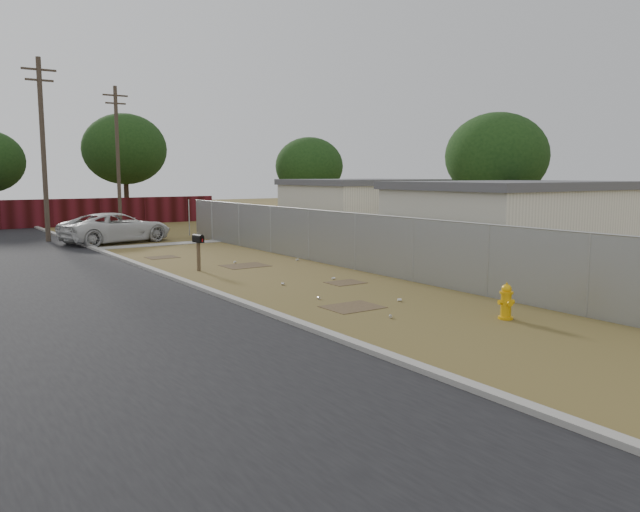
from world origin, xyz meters
TOP-DOWN VIEW (x-y plane):
  - ground at (0.00, 0.00)m, footprint 120.00×120.00m
  - street at (-6.76, 8.05)m, footprint 15.10×60.00m
  - chainlink_fence at (3.12, 1.03)m, footprint 0.10×27.06m
  - utility_poles at (-3.67, 20.67)m, footprint 12.60×8.24m
  - houses at (9.70, 3.13)m, footprint 9.30×17.24m
  - horizon_trees at (0.84, 23.56)m, footprint 33.32×31.94m
  - fire_hydrant at (1.37, -8.06)m, footprint 0.45×0.45m
  - mailbox at (-1.59, 2.85)m, footprint 0.25×0.56m
  - pickup_truck at (-1.29, 13.57)m, footprint 5.83×3.73m
  - scattered_litter at (0.36, -1.55)m, footprint 3.67×10.49m

SIDE VIEW (x-z plane):
  - ground at x=0.00m, z-range 0.00..0.00m
  - street at x=-6.76m, z-range -0.04..0.08m
  - scattered_litter at x=0.36m, z-range 0.01..0.08m
  - fire_hydrant at x=1.37m, z-range -0.03..0.84m
  - pickup_truck at x=-1.29m, z-range 0.00..1.50m
  - chainlink_fence at x=3.12m, z-range -0.21..1.81m
  - mailbox at x=-1.59m, z-range 0.37..1.66m
  - houses at x=9.70m, z-range 0.01..3.11m
  - horizon_trees at x=0.84m, z-range 0.74..8.52m
  - utility_poles at x=-3.67m, z-range 0.19..9.19m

